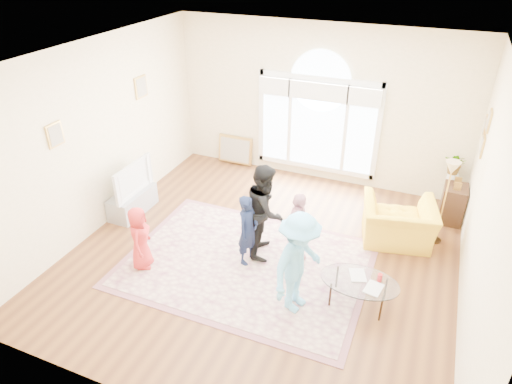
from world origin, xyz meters
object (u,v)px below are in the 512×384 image
at_px(television, 129,178).
at_px(coffee_table, 360,282).
at_px(area_rug, 246,264).
at_px(tv_console, 133,202).
at_px(armchair, 398,223).

distance_m(television, coffee_table, 4.49).
bearing_deg(coffee_table, area_rug, 173.35).
relative_size(tv_console, coffee_table, 0.91).
relative_size(television, armchair, 0.92).
distance_m(tv_console, coffee_table, 4.49).
height_order(area_rug, tv_console, tv_console).
bearing_deg(television, tv_console, 180.00).
bearing_deg(armchair, tv_console, -1.42).
bearing_deg(coffee_table, armchair, 80.19).
bearing_deg(television, armchair, 11.20).
bearing_deg(tv_console, area_rug, -13.48).
xyz_separation_m(tv_console, television, (0.01, 0.00, 0.52)).
relative_size(area_rug, armchair, 3.12).
bearing_deg(area_rug, armchair, 36.36).
bearing_deg(tv_console, television, 0.00).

